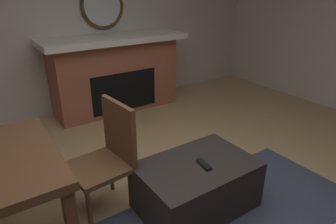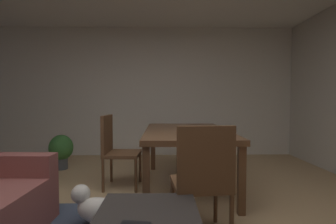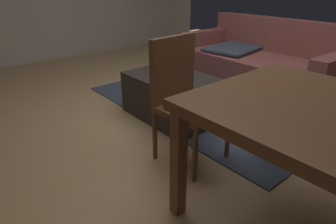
{
  "view_description": "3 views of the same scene",
  "coord_description": "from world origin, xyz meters",
  "px_view_note": "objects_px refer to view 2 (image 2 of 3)",
  "views": [
    {
      "loc": [
        1.02,
        1.37,
        1.74
      ],
      "look_at": [
        -0.14,
        -0.35,
        0.85
      ],
      "focal_mm": 31.38,
      "sensor_mm": 36.0,
      "label": 1
    },
    {
      "loc": [
        -1.63,
        -0.25,
        1.11
      ],
      "look_at": [
        0.65,
        -0.3,
        1.01
      ],
      "focal_mm": 26.6,
      "sensor_mm": 36.0,
      "label": 2
    },
    {
      "loc": [
        1.72,
        -1.92,
        1.29
      ],
      "look_at": [
        0.47,
        -0.87,
        0.53
      ],
      "focal_mm": 30.39,
      "sensor_mm": 36.0,
      "label": 3
    }
  ],
  "objects_px": {
    "dining_chair_west": "(202,176)",
    "dining_table": "(186,135)",
    "small_dog": "(99,208)",
    "dining_chair_north": "(115,147)",
    "potted_plant": "(61,149)"
  },
  "relations": [
    {
      "from": "dining_chair_north",
      "to": "potted_plant",
      "type": "height_order",
      "value": "dining_chair_north"
    },
    {
      "from": "dining_table",
      "to": "dining_chair_north",
      "type": "relative_size",
      "value": 1.88
    },
    {
      "from": "dining_chair_west",
      "to": "potted_plant",
      "type": "distance_m",
      "value": 2.9
    },
    {
      "from": "dining_chair_north",
      "to": "small_dog",
      "type": "xyz_separation_m",
      "value": [
        -1.07,
        -0.06,
        -0.34
      ]
    },
    {
      "from": "dining_table",
      "to": "dining_chair_north",
      "type": "xyz_separation_m",
      "value": [
        0.0,
        0.92,
        -0.15
      ]
    },
    {
      "from": "potted_plant",
      "to": "small_dog",
      "type": "relative_size",
      "value": 0.99
    },
    {
      "from": "dining_table",
      "to": "dining_chair_west",
      "type": "distance_m",
      "value": 1.27
    },
    {
      "from": "dining_chair_west",
      "to": "dining_chair_north",
      "type": "distance_m",
      "value": 1.57
    },
    {
      "from": "dining_table",
      "to": "potted_plant",
      "type": "relative_size",
      "value": 3.12
    },
    {
      "from": "dining_table",
      "to": "small_dog",
      "type": "distance_m",
      "value": 1.45
    },
    {
      "from": "dining_chair_west",
      "to": "dining_table",
      "type": "bearing_deg",
      "value": 0.39
    },
    {
      "from": "dining_table",
      "to": "small_dog",
      "type": "height_order",
      "value": "dining_table"
    },
    {
      "from": "small_dog",
      "to": "dining_chair_north",
      "type": "bearing_deg",
      "value": 2.96
    },
    {
      "from": "dining_table",
      "to": "dining_chair_north",
      "type": "height_order",
      "value": "dining_chair_north"
    },
    {
      "from": "dining_chair_north",
      "to": "potted_plant",
      "type": "xyz_separation_m",
      "value": [
        0.85,
        1.05,
        -0.2
      ]
    }
  ]
}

